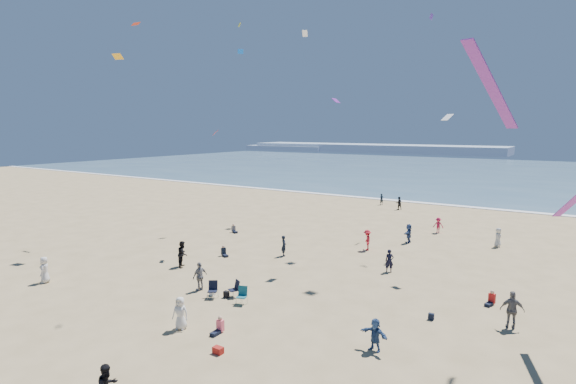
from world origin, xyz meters
The scene contains 13 objects.
ground centered at (0.00, 0.00, 0.00)m, with size 220.00×220.00×0.00m, color tan.
ocean centered at (0.00, 95.00, 0.03)m, with size 220.00×100.00×0.06m, color #476B84.
surf_line centered at (0.00, 45.00, 0.04)m, with size 220.00×1.20×0.08m, color white.
headland_far centered at (-60.00, 170.00, 1.60)m, with size 110.00×20.00×3.20m, color #7A8EA8.
headland_near centered at (-100.00, 165.00, 1.00)m, with size 40.00×14.00×2.00m, color #7A8EA8.
standing_flyers centered at (2.14, 13.77, 0.84)m, with size 27.04×47.03×1.89m.
seated_group centered at (0.57, 7.25, 0.42)m, with size 24.56×26.11×0.84m.
chair_cluster centered at (0.05, 4.76, 0.50)m, with size 2.80×1.62×1.00m.
white_tote centered at (-1.24, 4.75, 0.20)m, with size 0.35×0.20×0.40m, color white.
black_backpack centered at (-0.32, 4.95, 0.19)m, with size 0.30×0.22×0.38m, color black.
cooler centered at (3.74, -0.30, 0.15)m, with size 0.45×0.30×0.30m, color maroon.
navy_bag centered at (10.60, 8.37, 0.17)m, with size 0.28×0.18×0.34m, color black.
kites_aloft centered at (8.73, 13.48, 14.69)m, with size 44.14×36.47×29.60m.
Camera 1 is at (16.42, -14.15, 9.77)m, focal length 28.00 mm.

